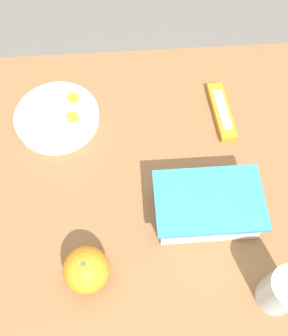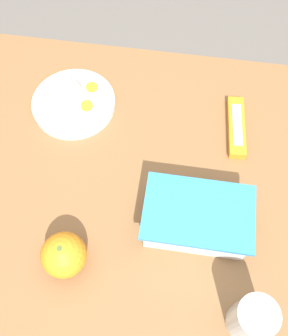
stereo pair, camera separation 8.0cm
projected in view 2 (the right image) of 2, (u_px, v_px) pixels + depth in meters
ground_plane at (144, 262)px, 1.48m from camera, size 10.00×10.00×0.00m
table at (144, 193)px, 0.92m from camera, size 1.04×0.71×0.73m
food_container at (197, 219)px, 0.75m from camera, size 0.20×0.13×0.07m
orange_fruit at (64, 255)px, 0.71m from camera, size 0.08×0.08×0.08m
rice_plate at (72, 100)px, 0.90m from camera, size 0.19×0.19×0.07m
candy_bar at (236, 127)px, 0.88m from camera, size 0.05×0.16×0.02m
drinking_glass at (252, 319)px, 0.65m from camera, size 0.07×0.07×0.10m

